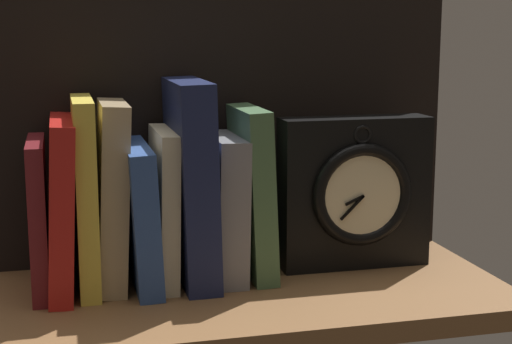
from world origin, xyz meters
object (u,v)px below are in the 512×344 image
Objects in this scene: book_green_romantic at (252,192)px; book_gray_chess at (224,207)px; book_red_requiem at (61,205)px; book_navy_bierce at (191,181)px; book_blue_modern at (140,215)px; book_maroon_dawkins at (39,216)px; book_tan_shortstories at (112,195)px; framed_clock at (355,192)px; book_yellow_seinlanguage at (85,194)px; book_cream_twain at (164,206)px.

book_gray_chess is at bearing 180.00° from book_green_romantic.
book_navy_bierce is at bearing 0.00° from book_red_requiem.
book_navy_bierce reaches higher than book_blue_modern.
book_tan_shortstories reaches higher than book_maroon_dawkins.
book_green_romantic is (23.40, 0.00, 0.37)cm from book_red_requiem.
book_green_romantic is (7.77, 0.00, -1.76)cm from book_navy_bierce.
book_tan_shortstories is 1.14× the size of framed_clock.
book_navy_bierce is at bearing 0.00° from book_blue_modern.
book_red_requiem is at bearing 0.00° from book_maroon_dawkins.
book_tan_shortstories is at bearing 0.00° from book_yellow_seinlanguage.
framed_clock is at bearing -0.13° from book_tan_shortstories.
book_green_romantic is at bearing 0.00° from book_tan_shortstories.
book_red_requiem is at bearing 179.89° from framed_clock.
book_navy_bierce is at bearing 0.00° from book_maroon_dawkins.
book_navy_bierce is (3.44, 0.00, 2.96)cm from book_cream_twain.
book_cream_twain is 11.27cm from book_green_romantic.
book_tan_shortstories reaches higher than book_gray_chess.
book_yellow_seinlanguage is 0.92× the size of book_navy_bierce.
book_tan_shortstories is 17.46cm from book_green_romantic.
book_navy_bierce is at bearing 0.00° from book_cream_twain.
book_tan_shortstories is 31.28cm from framed_clock.
book_green_romantic is (17.45, 0.00, -0.54)cm from book_tan_shortstories.
book_tan_shortstories is 4.27cm from book_blue_modern.
book_red_requiem reaches higher than framed_clock.
book_navy_bierce is at bearing 180.00° from book_gray_chess.
book_red_requiem is 1.20× the size of book_blue_modern.
book_red_requiem is 1.09× the size of book_cream_twain.
book_maroon_dawkins is 26.08cm from book_green_romantic.
book_red_requiem reaches higher than book_gray_chess.
book_tan_shortstories is at bearing 0.00° from book_red_requiem.
book_cream_twain is (14.83, 0.00, 0.37)cm from book_maroon_dawkins.
book_maroon_dawkins is 8.84cm from book_tan_shortstories.
book_blue_modern is at bearing 0.00° from book_maroon_dawkins.
book_red_requiem is (2.64, 0.00, 1.19)cm from book_maroon_dawkins.
book_red_requiem is 1.04× the size of framed_clock.
book_navy_bierce is 5.43cm from book_gray_chess.
book_gray_chess is at bearing 0.00° from book_maroon_dawkins.
book_red_requiem is 0.90× the size of book_yellow_seinlanguage.
book_navy_bierce is (12.77, 0.00, 0.94)cm from book_yellow_seinlanguage.
framed_clock is (25.01, -0.07, 0.45)cm from book_cream_twain.
book_red_requiem is 23.40cm from book_green_romantic.
book_tan_shortstories is 6.49cm from book_cream_twain.
book_yellow_seinlanguage is 17.14cm from book_gray_chess.
book_maroon_dawkins is 1.06× the size of book_blue_modern.
book_maroon_dawkins is at bearing 180.00° from book_cream_twain.
book_gray_chess is at bearing 0.00° from book_tan_shortstories.
book_gray_chess is at bearing 0.00° from book_yellow_seinlanguage.
framed_clock is at bearing -0.15° from book_blue_modern.
book_maroon_dawkins is 0.96× the size of book_cream_twain.
book_blue_modern is at bearing 180.00° from book_gray_chess.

